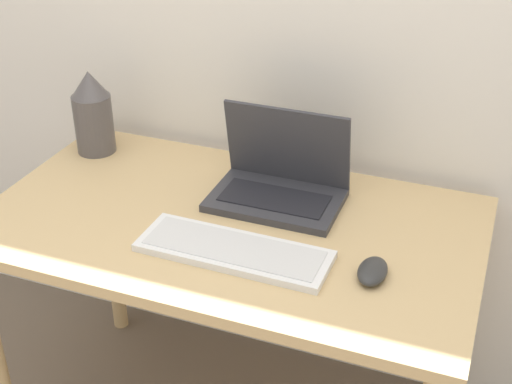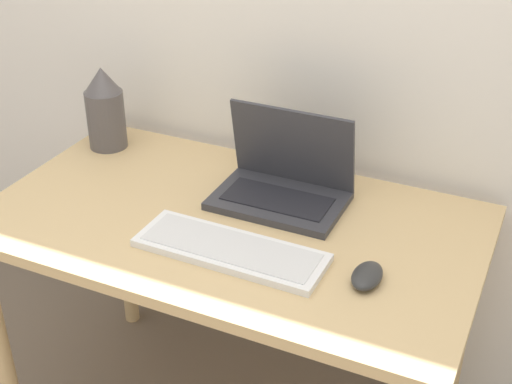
{
  "view_description": "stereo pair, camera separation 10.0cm",
  "coord_description": "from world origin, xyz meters",
  "px_view_note": "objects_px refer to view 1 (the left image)",
  "views": [
    {
      "loc": [
        0.6,
        -1.03,
        1.69
      ],
      "look_at": [
        0.07,
        0.35,
        0.85
      ],
      "focal_mm": 50.0,
      "sensor_mm": 36.0,
      "label": 1
    },
    {
      "loc": [
        0.69,
        -0.99,
        1.69
      ],
      "look_at": [
        0.07,
        0.35,
        0.85
      ],
      "focal_mm": 50.0,
      "sensor_mm": 36.0,
      "label": 2
    }
  ],
  "objects_px": {
    "mouse": "(373,271)",
    "laptop": "(280,180)",
    "keyboard": "(234,251)",
    "vase": "(93,113)"
  },
  "relations": [
    {
      "from": "keyboard",
      "to": "mouse",
      "type": "relative_size",
      "value": 4.17
    },
    {
      "from": "laptop",
      "to": "keyboard",
      "type": "relative_size",
      "value": 0.74
    },
    {
      "from": "keyboard",
      "to": "mouse",
      "type": "distance_m",
      "value": 0.32
    },
    {
      "from": "laptop",
      "to": "vase",
      "type": "distance_m",
      "value": 0.61
    },
    {
      "from": "laptop",
      "to": "mouse",
      "type": "height_order",
      "value": "laptop"
    },
    {
      "from": "laptop",
      "to": "mouse",
      "type": "xyz_separation_m",
      "value": [
        0.31,
        -0.25,
        -0.04
      ]
    },
    {
      "from": "mouse",
      "to": "vase",
      "type": "bearing_deg",
      "value": 160.31
    },
    {
      "from": "keyboard",
      "to": "vase",
      "type": "relative_size",
      "value": 1.83
    },
    {
      "from": "laptop",
      "to": "mouse",
      "type": "relative_size",
      "value": 3.07
    },
    {
      "from": "mouse",
      "to": "laptop",
      "type": "bearing_deg",
      "value": 140.22
    }
  ]
}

